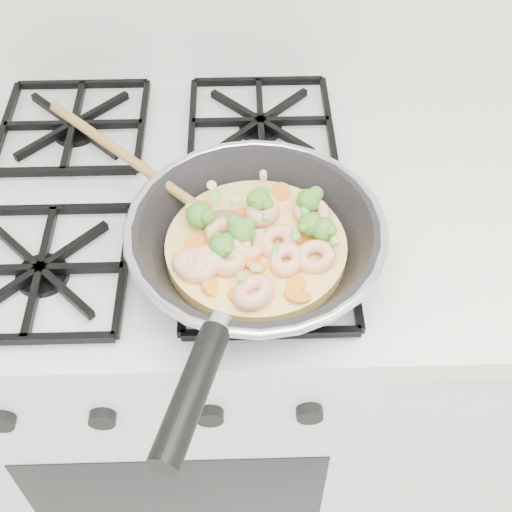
{
  "coord_description": "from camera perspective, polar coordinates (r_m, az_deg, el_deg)",
  "views": [
    {
      "loc": [
        0.12,
        0.97,
        1.61
      ],
      "look_at": [
        0.13,
        1.55,
        0.93
      ],
      "focal_mm": 47.81,
      "sensor_mm": 36.0,
      "label": 1
    }
  ],
  "objects": [
    {
      "name": "stove",
      "position": [
        1.37,
        -5.88,
        -8.36
      ],
      "size": [
        0.6,
        0.6,
        0.92
      ],
      "color": "silver",
      "rests_on": "ground"
    },
    {
      "name": "skillet",
      "position": [
        0.87,
        -0.16,
        1.13
      ],
      "size": [
        0.45,
        0.53,
        0.1
      ],
      "rotation": [
        0.0,
        0.0,
        0.03
      ],
      "color": "black",
      "rests_on": "stove"
    }
  ]
}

